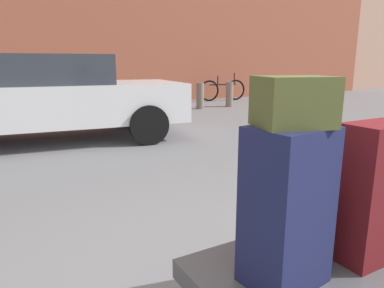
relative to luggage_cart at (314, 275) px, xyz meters
name	(u,v)px	position (x,y,z in m)	size (l,w,h in m)	color
luggage_cart	(314,275)	(0.00, 0.00, 0.00)	(1.19, 0.73, 0.34)	#4C4C51
suitcase_navy_stacked_top	(287,207)	(-0.25, -0.03, 0.42)	(0.34, 0.26, 0.70)	#191E47
duffel_bag_brown_front_left	(318,210)	(0.17, 0.14, 0.25)	(0.52, 0.29, 0.36)	#51331E
suitcase_maroon_front_right	(373,193)	(0.25, -0.10, 0.41)	(0.34, 0.21, 0.68)	maroon
duffel_bag_olive_topmost_pile	(294,102)	(-0.25, -0.03, 0.87)	(0.29, 0.22, 0.20)	#4C5128
parked_car	(46,96)	(-0.46, 5.19, 0.49)	(4.50, 2.37, 1.42)	silver
bicycle_leaning	(223,90)	(5.88, 9.21, 0.11)	(1.75, 0.29, 0.96)	black
bollard_kerb_near	(153,98)	(2.50, 7.63, 0.10)	(0.22, 0.22, 0.74)	#72665B
bollard_kerb_mid	(200,96)	(3.99, 7.63, 0.10)	(0.22, 0.22, 0.74)	#72665B
bollard_kerb_far	(229,94)	(5.03, 7.63, 0.10)	(0.22, 0.22, 0.74)	#72665B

